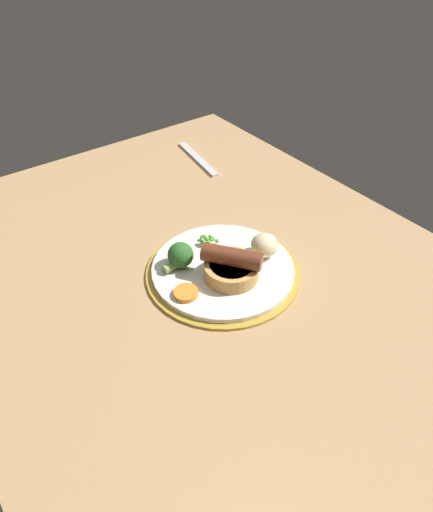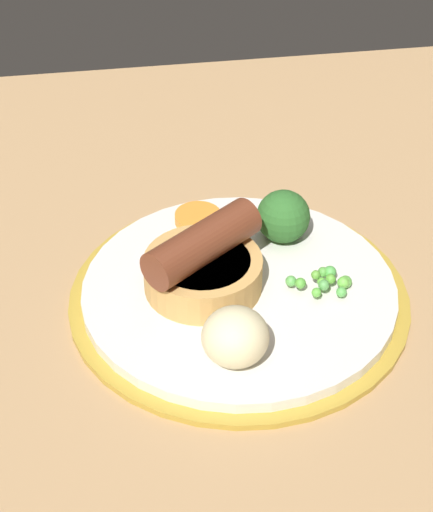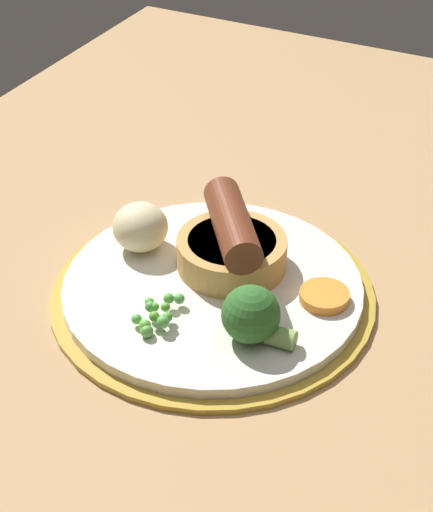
# 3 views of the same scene
# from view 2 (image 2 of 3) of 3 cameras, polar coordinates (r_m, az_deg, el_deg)

# --- Properties ---
(dining_table) EXTENTS (1.10, 0.80, 0.03)m
(dining_table) POSITION_cam_2_polar(r_m,az_deg,el_deg) (0.68, 1.24, -3.02)
(dining_table) COLOR tan
(dining_table) RESTS_ON ground
(dinner_plate) EXTENTS (0.26, 0.26, 0.01)m
(dinner_plate) POSITION_cam_2_polar(r_m,az_deg,el_deg) (0.66, 1.58, -2.56)
(dinner_plate) COLOR #B79333
(dinner_plate) RESTS_ON dining_table
(sausage_pudding) EXTENTS (0.10, 0.09, 0.06)m
(sausage_pudding) POSITION_cam_2_polar(r_m,az_deg,el_deg) (0.64, -0.91, -0.55)
(sausage_pudding) COLOR tan
(sausage_pudding) RESTS_ON dinner_plate
(pea_pile) EXTENTS (0.05, 0.03, 0.02)m
(pea_pile) POSITION_cam_2_polar(r_m,az_deg,el_deg) (0.65, 7.30, -1.66)
(pea_pile) COLOR #5EB73A
(pea_pile) RESTS_ON dinner_plate
(broccoli_floret_far) EXTENTS (0.04, 0.06, 0.04)m
(broccoli_floret_far) POSITION_cam_2_polar(r_m,az_deg,el_deg) (0.69, 4.44, 2.66)
(broccoli_floret_far) COLOR #2D6628
(broccoli_floret_far) RESTS_ON dinner_plate
(potato_chunk_0) EXTENTS (0.07, 0.07, 0.04)m
(potato_chunk_0) POSITION_cam_2_polar(r_m,az_deg,el_deg) (0.58, 1.27, -5.41)
(potato_chunk_0) COLOR beige
(potato_chunk_0) RESTS_ON dinner_plate
(carrot_slice_2) EXTENTS (0.05, 0.05, 0.01)m
(carrot_slice_2) POSITION_cam_2_polar(r_m,az_deg,el_deg) (0.71, -1.24, 2.55)
(carrot_slice_2) COLOR orange
(carrot_slice_2) RESTS_ON dinner_plate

